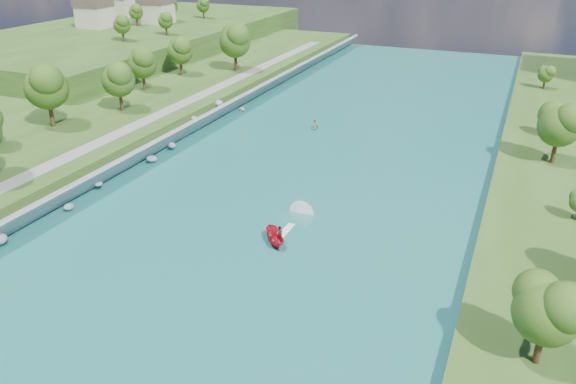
% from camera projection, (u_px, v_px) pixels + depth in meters
% --- Properties ---
extents(ground, '(260.00, 260.00, 0.00)m').
position_uv_depth(ground, '(212.00, 264.00, 64.51)').
color(ground, '#2D5119').
rests_on(ground, ground).
extents(river_water, '(55.00, 240.00, 0.10)m').
position_uv_depth(river_water, '(282.00, 195.00, 81.18)').
color(river_water, '#1B685D').
rests_on(river_water, ground).
extents(berm_west, '(45.00, 240.00, 3.50)m').
position_uv_depth(berm_west, '(21.00, 139.00, 98.27)').
color(berm_west, '#2D5119').
rests_on(berm_west, ground).
extents(ridge_west, '(60.00, 120.00, 9.00)m').
position_uv_depth(ridge_west, '(133.00, 41.00, 171.26)').
color(ridge_west, '#2D5119').
rests_on(ridge_west, ground).
extents(riprap_bank, '(4.52, 236.00, 4.07)m').
position_uv_depth(riprap_bank, '(131.00, 160.00, 88.88)').
color(riprap_bank, slate).
rests_on(riprap_bank, ground).
extents(riverside_path, '(3.00, 200.00, 0.10)m').
position_uv_depth(riverside_path, '(99.00, 142.00, 91.28)').
color(riverside_path, gray).
rests_on(riverside_path, berm_west).
extents(ridge_houses, '(29.50, 29.50, 8.40)m').
position_uv_depth(ridge_houses, '(124.00, 8.00, 173.93)').
color(ridge_houses, beige).
rests_on(ridge_houses, ridge_west).
extents(trees_ridge, '(22.23, 49.67, 9.09)m').
position_uv_depth(trees_ridge, '(162.00, 13.00, 165.49)').
color(trees_ridge, '#274C14').
rests_on(trees_ridge, ridge_west).
extents(motorboat, '(4.19, 19.11, 2.16)m').
position_uv_depth(motorboat, '(279.00, 233.00, 69.19)').
color(motorboat, red).
rests_on(motorboat, river_water).
extents(raft, '(2.15, 2.83, 1.67)m').
position_uv_depth(raft, '(315.00, 127.00, 108.50)').
color(raft, gray).
rests_on(raft, river_water).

